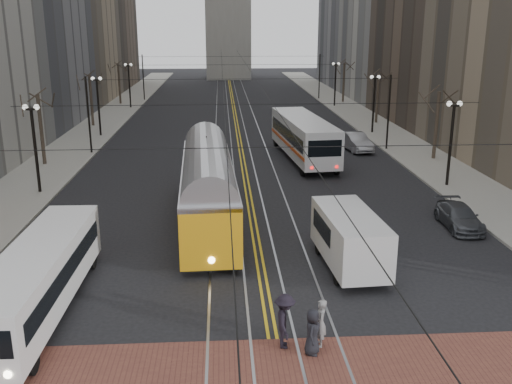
{
  "coord_description": "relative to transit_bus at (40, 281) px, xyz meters",
  "views": [
    {
      "loc": [
        -1.69,
        -18.81,
        10.7
      ],
      "look_at": [
        -0.09,
        7.33,
        3.0
      ],
      "focal_mm": 40.0,
      "sensor_mm": 36.0,
      "label": 1
    }
  ],
  "objects": [
    {
      "name": "sedan_silver",
      "position": [
        18.83,
        28.52,
        -0.54
      ],
      "size": [
        2.39,
        4.97,
        1.57
      ],
      "primitive_type": "imported",
      "rotation": [
        0.0,
        0.0,
        0.16
      ],
      "color": "#97989E",
      "rests_on": "ground"
    },
    {
      "name": "pedestrian_a",
      "position": [
        9.95,
        -3.51,
        -0.5
      ],
      "size": [
        0.74,
        0.92,
        1.62
      ],
      "primitive_type": "imported",
      "rotation": [
        0.0,
        0.0,
        1.24
      ],
      "color": "black",
      "rests_on": "crosswalk_band"
    },
    {
      "name": "trolley_wires",
      "position": [
        8.72,
        33.3,
        2.45
      ],
      "size": [
        25.96,
        120.0,
        6.6
      ],
      "color": "black",
      "rests_on": "ground"
    },
    {
      "name": "street_trees",
      "position": [
        8.72,
        33.72,
        1.47
      ],
      "size": [
        31.68,
        53.28,
        5.6
      ],
      "color": "#382D23",
      "rests_on": "ground"
    },
    {
      "name": "sidewalk_right",
      "position": [
        23.72,
        43.47,
        -1.25
      ],
      "size": [
        5.0,
        140.0,
        0.15
      ],
      "primitive_type": "cube",
      "color": "gray",
      "rests_on": "ground"
    },
    {
      "name": "lamp_posts",
      "position": [
        8.72,
        27.22,
        1.47
      ],
      "size": [
        27.6,
        57.2,
        5.6
      ],
      "color": "black",
      "rests_on": "ground"
    },
    {
      "name": "cargo_van",
      "position": [
        12.72,
        3.47,
        -0.03
      ],
      "size": [
        2.63,
        5.98,
        2.58
      ],
      "primitive_type": "cube",
      "rotation": [
        0.0,
        0.0,
        0.07
      ],
      "color": "silver",
      "rests_on": "ground"
    },
    {
      "name": "sedan_grey",
      "position": [
        14.74,
        31.44,
        -0.64
      ],
      "size": [
        1.87,
        4.11,
        1.37
      ],
      "primitive_type": "imported",
      "rotation": [
        0.0,
        0.0,
        -0.07
      ],
      "color": "#404348",
      "rests_on": "ground"
    },
    {
      "name": "sedan_parked",
      "position": [
        19.93,
        8.43,
        -0.7
      ],
      "size": [
        1.89,
        4.34,
        1.24
      ],
      "primitive_type": "imported",
      "rotation": [
        0.0,
        0.0,
        -0.04
      ],
      "color": "#45484E",
      "rests_on": "ground"
    },
    {
      "name": "centre_lines",
      "position": [
        8.72,
        43.47,
        -1.32
      ],
      "size": [
        0.42,
        130.0,
        0.01
      ],
      "primitive_type": "cube",
      "color": "gold",
      "rests_on": "ground"
    },
    {
      "name": "sidewalk_left",
      "position": [
        -6.28,
        43.47,
        -1.25
      ],
      "size": [
        5.0,
        140.0,
        0.15
      ],
      "primitive_type": "cube",
      "color": "gray",
      "rests_on": "ground"
    },
    {
      "name": "pedestrian_b",
      "position": [
        10.31,
        -3.03,
        -0.46
      ],
      "size": [
        0.49,
        0.67,
        1.72
      ],
      "primitive_type": "imported",
      "rotation": [
        0.0,
        0.0,
        4.59
      ],
      "color": "gray",
      "rests_on": "crosswalk_band"
    },
    {
      "name": "streetcar_rails",
      "position": [
        8.72,
        43.47,
        -1.32
      ],
      "size": [
        4.8,
        130.0,
        0.02
      ],
      "primitive_type": "cube",
      "color": "gray",
      "rests_on": "ground"
    },
    {
      "name": "ground",
      "position": [
        8.72,
        -1.53,
        -1.33
      ],
      "size": [
        260.0,
        260.0,
        0.0
      ],
      "primitive_type": "plane",
      "color": "black",
      "rests_on": "ground"
    },
    {
      "name": "streetcar",
      "position": [
        6.22,
        10.01,
        0.42
      ],
      "size": [
        3.31,
        14.92,
        3.5
      ],
      "primitive_type": "cube",
      "rotation": [
        0.0,
        0.0,
        0.04
      ],
      "color": "orange",
      "rests_on": "ground"
    },
    {
      "name": "pedestrian_d",
      "position": [
        9.07,
        -3.03,
        -0.33
      ],
      "size": [
        0.79,
        1.3,
        1.96
      ],
      "primitive_type": "imported",
      "rotation": [
        0.0,
        0.0,
        1.52
      ],
      "color": "black",
      "rests_on": "crosswalk_band"
    },
    {
      "name": "transit_bus",
      "position": [
        0.0,
        0.0,
        0.0
      ],
      "size": [
        2.41,
        10.65,
        2.65
      ],
      "primitive_type": "cube",
      "rotation": [
        0.0,
        0.0,
        -0.02
      ],
      "color": "white",
      "rests_on": "ground"
    },
    {
      "name": "rear_bus",
      "position": [
        13.72,
        25.37,
        0.39
      ],
      "size": [
        4.04,
        13.33,
        3.42
      ],
      "primitive_type": "cube",
      "rotation": [
        0.0,
        0.0,
        0.09
      ],
      "color": "silver",
      "rests_on": "ground"
    }
  ]
}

